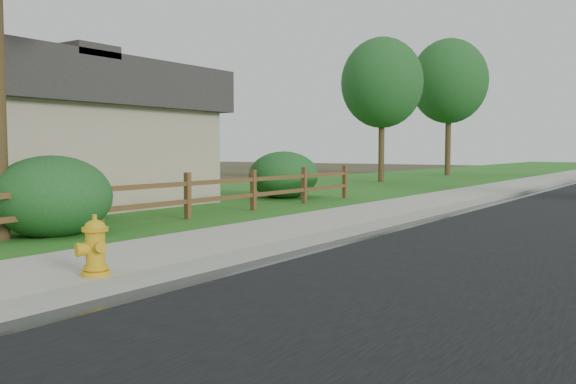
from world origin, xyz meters
The scene contains 10 objects.
sidewalk centered at (-0.90, 35.00, 0.05)m, with size 2.20×90.00×0.10m, color #A59D90.
grass_strip centered at (-2.80, 35.00, 0.03)m, with size 1.60×90.00×0.06m, color #235718.
lawn_near centered at (-8.00, 35.00, 0.02)m, with size 9.00×90.00×0.04m, color #235718.
ranch_fence centered at (-3.60, 6.40, 0.62)m, with size 0.12×16.92×1.10m.
fire_hydrant centered at (-0.10, 2.35, 0.44)m, with size 0.48×0.39×0.74m.
shrub_b centered at (-3.90, 4.39, 0.75)m, with size 2.15×2.15×1.51m, color #17401E.
shrub_c centered at (-5.76, 6.16, 0.55)m, with size 1.53×1.53×1.11m, color #17401E.
shrub_d centered at (-5.44, 14.00, 0.78)m, with size 2.28×2.28×1.55m, color #17401E.
tree_near_left centered at (-7.00, 24.56, 4.79)m, with size 3.93×3.93×6.97m.
tree_mid_left centered at (-7.00, 33.81, 5.71)m, with size 4.63×4.63×8.27m.
Camera 1 is at (5.87, -2.31, 1.61)m, focal length 38.00 mm.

